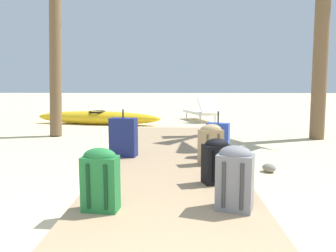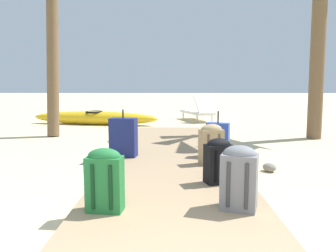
{
  "view_description": "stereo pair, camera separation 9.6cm",
  "coord_description": "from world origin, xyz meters",
  "px_view_note": "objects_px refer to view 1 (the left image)",
  "views": [
    {
      "loc": [
        0.07,
        -1.26,
        1.25
      ],
      "look_at": [
        -0.05,
        4.03,
        0.55
      ],
      "focal_mm": 36.89,
      "sensor_mm": 36.0,
      "label": 1
    },
    {
      "loc": [
        -0.02,
        -1.26,
        1.25
      ],
      "look_at": [
        -0.05,
        4.03,
        0.55
      ],
      "focal_mm": 36.89,
      "sensor_mm": 36.0,
      "label": 2
    }
  ],
  "objects_px": {
    "suitcase_blue": "(218,140)",
    "lounge_chair": "(202,110)",
    "backpack_tan": "(211,143)",
    "kayak": "(98,118)",
    "backpack_grey": "(235,176)",
    "backpack_green": "(100,178)",
    "backpack_black": "(216,160)",
    "suitcase_navy": "(123,137)"
  },
  "relations": [
    {
      "from": "suitcase_blue",
      "to": "backpack_tan",
      "type": "bearing_deg",
      "value": -108.36
    },
    {
      "from": "backpack_grey",
      "to": "kayak",
      "type": "xyz_separation_m",
      "value": [
        -2.79,
        6.71,
        -0.2
      ]
    },
    {
      "from": "backpack_tan",
      "to": "lounge_chair",
      "type": "relative_size",
      "value": 0.35
    },
    {
      "from": "suitcase_navy",
      "to": "kayak",
      "type": "distance_m",
      "value": 4.74
    },
    {
      "from": "backpack_grey",
      "to": "suitcase_navy",
      "type": "relative_size",
      "value": 0.81
    },
    {
      "from": "backpack_black",
      "to": "lounge_chair",
      "type": "bearing_deg",
      "value": 87.11
    },
    {
      "from": "suitcase_blue",
      "to": "backpack_green",
      "type": "relative_size",
      "value": 1.22
    },
    {
      "from": "suitcase_navy",
      "to": "suitcase_blue",
      "type": "relative_size",
      "value": 1.04
    },
    {
      "from": "backpack_tan",
      "to": "suitcase_blue",
      "type": "bearing_deg",
      "value": 71.64
    },
    {
      "from": "suitcase_navy",
      "to": "backpack_black",
      "type": "distance_m",
      "value": 1.88
    },
    {
      "from": "lounge_chair",
      "to": "backpack_green",
      "type": "bearing_deg",
      "value": -100.92
    },
    {
      "from": "suitcase_blue",
      "to": "backpack_tan",
      "type": "height_order",
      "value": "suitcase_blue"
    },
    {
      "from": "backpack_green",
      "to": "backpack_black",
      "type": "bearing_deg",
      "value": 37.32
    },
    {
      "from": "backpack_black",
      "to": "lounge_chair",
      "type": "relative_size",
      "value": 0.32
    },
    {
      "from": "lounge_chair",
      "to": "backpack_black",
      "type": "bearing_deg",
      "value": -92.89
    },
    {
      "from": "backpack_tan",
      "to": "kayak",
      "type": "xyz_separation_m",
      "value": [
        -2.74,
        4.97,
        -0.19
      ]
    },
    {
      "from": "backpack_grey",
      "to": "backpack_black",
      "type": "distance_m",
      "value": 0.82
    },
    {
      "from": "backpack_green",
      "to": "kayak",
      "type": "xyz_separation_m",
      "value": [
        -1.57,
        6.77,
        -0.19
      ]
    },
    {
      "from": "backpack_tan",
      "to": "kayak",
      "type": "distance_m",
      "value": 5.68
    },
    {
      "from": "suitcase_navy",
      "to": "backpack_green",
      "type": "distance_m",
      "value": 2.26
    },
    {
      "from": "suitcase_blue",
      "to": "backpack_black",
      "type": "bearing_deg",
      "value": -97.42
    },
    {
      "from": "backpack_black",
      "to": "suitcase_navy",
      "type": "bearing_deg",
      "value": 132.65
    },
    {
      "from": "backpack_grey",
      "to": "backpack_tan",
      "type": "height_order",
      "value": "backpack_grey"
    },
    {
      "from": "backpack_tan",
      "to": "kayak",
      "type": "height_order",
      "value": "backpack_tan"
    },
    {
      "from": "backpack_grey",
      "to": "kayak",
      "type": "distance_m",
      "value": 7.27
    },
    {
      "from": "backpack_tan",
      "to": "kayak",
      "type": "bearing_deg",
      "value": 118.85
    },
    {
      "from": "suitcase_blue",
      "to": "lounge_chair",
      "type": "xyz_separation_m",
      "value": [
        0.16,
        5.42,
        -0.01
      ]
    },
    {
      "from": "suitcase_navy",
      "to": "lounge_chair",
      "type": "xyz_separation_m",
      "value": [
        1.62,
        5.44,
        -0.05
      ]
    },
    {
      "from": "backpack_grey",
      "to": "backpack_tan",
      "type": "xyz_separation_m",
      "value": [
        -0.05,
        1.74,
        -0.01
      ]
    },
    {
      "from": "lounge_chair",
      "to": "backpack_grey",
      "type": "bearing_deg",
      "value": -92.03
    },
    {
      "from": "backpack_grey",
      "to": "kayak",
      "type": "height_order",
      "value": "backpack_grey"
    },
    {
      "from": "backpack_grey",
      "to": "lounge_chair",
      "type": "distance_m",
      "value": 7.64
    },
    {
      "from": "suitcase_blue",
      "to": "kayak",
      "type": "xyz_separation_m",
      "value": [
        -2.89,
        4.5,
        -0.15
      ]
    },
    {
      "from": "suitcase_blue",
      "to": "backpack_green",
      "type": "xyz_separation_m",
      "value": [
        -1.32,
        -2.27,
        0.04
      ]
    },
    {
      "from": "backpack_grey",
      "to": "suitcase_navy",
      "type": "height_order",
      "value": "suitcase_navy"
    },
    {
      "from": "kayak",
      "to": "backpack_green",
      "type": "bearing_deg",
      "value": -76.93
    },
    {
      "from": "backpack_green",
      "to": "lounge_chair",
      "type": "distance_m",
      "value": 7.83
    },
    {
      "from": "suitcase_blue",
      "to": "kayak",
      "type": "distance_m",
      "value": 5.35
    },
    {
      "from": "backpack_grey",
      "to": "lounge_chair",
      "type": "relative_size",
      "value": 0.36
    },
    {
      "from": "suitcase_navy",
      "to": "kayak",
      "type": "bearing_deg",
      "value": 107.64
    },
    {
      "from": "backpack_grey",
      "to": "lounge_chair",
      "type": "xyz_separation_m",
      "value": [
        0.27,
        7.64,
        -0.06
      ]
    },
    {
      "from": "suitcase_blue",
      "to": "backpack_black",
      "type": "height_order",
      "value": "suitcase_blue"
    }
  ]
}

